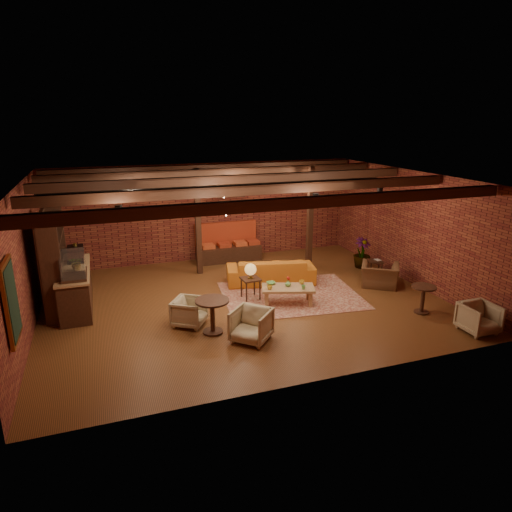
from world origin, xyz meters
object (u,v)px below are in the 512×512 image
object	(u,v)px
sofa	(271,271)
round_table_right	(423,295)
armchair_right	(380,272)
armchair_b	(251,324)
armchair_far	(479,317)
round_table_left	(212,311)
side_table_lamp	(251,272)
armchair_a	(189,311)
plant_tall	(364,223)
coffee_table	(287,289)
side_table_book	(375,262)

from	to	relation	value
sofa	round_table_right	bearing A→B (deg)	143.54
sofa	armchair_right	bearing A→B (deg)	168.09
armchair_b	armchair_far	xyz separation A→B (m)	(4.92, -1.30, -0.02)
armchair_b	round_table_left	bearing A→B (deg)	-179.17
armchair_far	armchair_b	bearing A→B (deg)	165.37
round_table_left	armchair_b	bearing A→B (deg)	-42.77
side_table_lamp	armchair_right	distance (m)	3.77
armchair_b	round_table_right	distance (m)	4.43
sofa	armchair_far	distance (m)	5.55
sofa	armchair_a	bearing A→B (deg)	48.86
armchair_b	plant_tall	size ratio (longest dim) A/B	0.27
armchair_b	sofa	bearing A→B (deg)	105.96
armchair_b	armchair_right	world-z (taller)	armchair_right
round_table_left	round_table_right	distance (m)	5.16
coffee_table	round_table_left	distance (m)	2.43
armchair_b	plant_tall	xyz separation A→B (m)	(4.92, 3.55, 1.05)
armchair_a	armchair_b	xyz separation A→B (m)	(1.10, -1.19, 0.04)
armchair_a	armchair_b	world-z (taller)	armchair_b
sofa	plant_tall	world-z (taller)	plant_tall
sofa	armchair_right	distance (m)	3.10
coffee_table	armchair_right	size ratio (longest dim) A/B	1.46
coffee_table	round_table_left	bearing A→B (deg)	-156.20
side_table_lamp	armchair_a	xyz separation A→B (m)	(-1.84, -1.05, -0.39)
armchair_b	armchair_far	bearing A→B (deg)	28.85
side_table_book	armchair_far	distance (m)	4.09
armchair_right	round_table_right	xyz separation A→B (m)	(-0.06, -1.91, 0.02)
side_table_lamp	coffee_table	bearing A→B (deg)	-38.36
coffee_table	round_table_right	bearing A→B (deg)	-29.28
side_table_book	sofa	bearing A→B (deg)	172.77
round_table_right	armchair_right	bearing A→B (deg)	88.24
coffee_table	armchair_right	bearing A→B (deg)	5.50
armchair_b	round_table_right	xyz separation A→B (m)	(4.43, -0.01, 0.07)
plant_tall	coffee_table	bearing A→B (deg)	-150.35
side_table_book	armchair_far	world-z (taller)	armchair_far
coffee_table	round_table_right	distance (m)	3.32
coffee_table	round_table_right	world-z (taller)	coffee_table
armchair_a	plant_tall	xyz separation A→B (m)	(6.02, 2.35, 1.09)
round_table_right	armchair_far	bearing A→B (deg)	-69.06
round_table_right	plant_tall	world-z (taller)	plant_tall
armchair_b	armchair_far	distance (m)	5.09
armchair_right	side_table_book	distance (m)	0.99
armchair_far	plant_tall	bearing A→B (deg)	90.12
side_table_lamp	round_table_left	xyz separation A→B (m)	(-1.43, -1.60, -0.21)
round_table_left	armchair_far	world-z (taller)	round_table_left
armchair_far	armchair_right	bearing A→B (deg)	97.85
side_table_book	plant_tall	bearing A→B (deg)	90.00
side_table_lamp	round_table_right	distance (m)	4.33
sofa	side_table_book	world-z (taller)	sofa
side_table_lamp	round_table_left	bearing A→B (deg)	-131.73
armchair_right	armchair_a	bearing A→B (deg)	41.80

